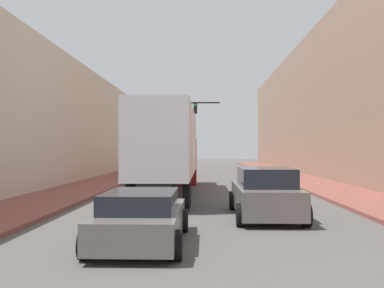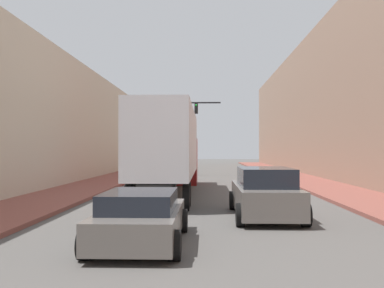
# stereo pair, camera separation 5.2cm
# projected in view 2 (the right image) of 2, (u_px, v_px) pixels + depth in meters

# --- Properties ---
(sidewalk_right) EXTENTS (3.40, 80.00, 0.15)m
(sidewalk_right) POSITION_uv_depth(u_px,v_px,m) (304.00, 180.00, 30.63)
(sidewalk_right) COLOR brown
(sidewalk_right) RESTS_ON ground
(sidewalk_left) EXTENTS (3.40, 80.00, 0.15)m
(sidewalk_left) POSITION_uv_depth(u_px,v_px,m) (111.00, 180.00, 31.09)
(sidewalk_left) COLOR brown
(sidewalk_left) RESTS_ON ground
(building_right) EXTENTS (6.00, 80.00, 12.19)m
(building_right) POSITION_uv_depth(u_px,v_px,m) (370.00, 96.00, 30.55)
(building_right) COLOR #997A66
(building_right) RESTS_ON ground
(building_left) EXTENTS (6.00, 80.00, 8.35)m
(building_left) POSITION_uv_depth(u_px,v_px,m) (47.00, 124.00, 31.30)
(building_left) COLOR beige
(building_left) RESTS_ON ground
(semi_truck) EXTENTS (2.47, 14.64, 4.21)m
(semi_truck) POSITION_uv_depth(u_px,v_px,m) (171.00, 148.00, 22.09)
(semi_truck) COLOR silver
(semi_truck) RESTS_ON ground
(sedan_car) EXTENTS (2.12, 4.36, 1.29)m
(sedan_car) POSITION_uv_depth(u_px,v_px,m) (141.00, 218.00, 10.38)
(sedan_car) COLOR slate
(sedan_car) RESTS_ON ground
(suv_car) EXTENTS (2.18, 4.89, 1.68)m
(suv_car) POSITION_uv_depth(u_px,v_px,m) (265.00, 194.00, 14.47)
(suv_car) COLOR slate
(suv_car) RESTS_ON ground
(traffic_signal_gantry) EXTENTS (6.47, 0.35, 6.66)m
(traffic_signal_gantry) POSITION_uv_depth(u_px,v_px,m) (165.00, 123.00, 37.28)
(traffic_signal_gantry) COLOR black
(traffic_signal_gantry) RESTS_ON ground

